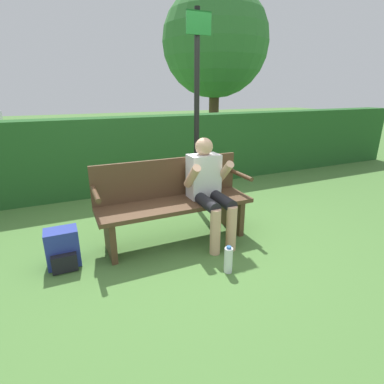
# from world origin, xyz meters

# --- Properties ---
(ground_plane) EXTENTS (40.00, 40.00, 0.00)m
(ground_plane) POSITION_xyz_m (0.00, 0.00, 0.00)
(ground_plane) COLOR #4C7A38
(hedge_back) EXTENTS (12.00, 0.44, 1.22)m
(hedge_back) POSITION_xyz_m (0.00, 2.07, 0.61)
(hedge_back) COLOR #235623
(hedge_back) RESTS_ON ground
(park_bench) EXTENTS (1.70, 0.49, 0.90)m
(park_bench) POSITION_xyz_m (0.00, 0.07, 0.46)
(park_bench) COLOR #513823
(park_bench) RESTS_ON ground
(person_seated) EXTENTS (0.48, 0.64, 1.14)m
(person_seated) POSITION_xyz_m (0.36, -0.08, 0.63)
(person_seated) COLOR silver
(person_seated) RESTS_ON ground
(backpack) EXTENTS (0.30, 0.29, 0.37)m
(backpack) POSITION_xyz_m (-1.18, -0.02, 0.18)
(backpack) COLOR #283893
(backpack) RESTS_ON ground
(water_bottle) EXTENTS (0.08, 0.08, 0.27)m
(water_bottle) POSITION_xyz_m (0.22, -0.77, 0.13)
(water_bottle) COLOR white
(water_bottle) RESTS_ON ground
(signpost) EXTENTS (0.33, 0.09, 2.56)m
(signpost) POSITION_xyz_m (0.63, 0.82, 1.44)
(signpost) COLOR black
(signpost) RESTS_ON ground
(tree) EXTENTS (2.85, 2.85, 4.24)m
(tree) POSITION_xyz_m (3.14, 4.99, 2.81)
(tree) COLOR #4C3823
(tree) RESTS_ON ground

